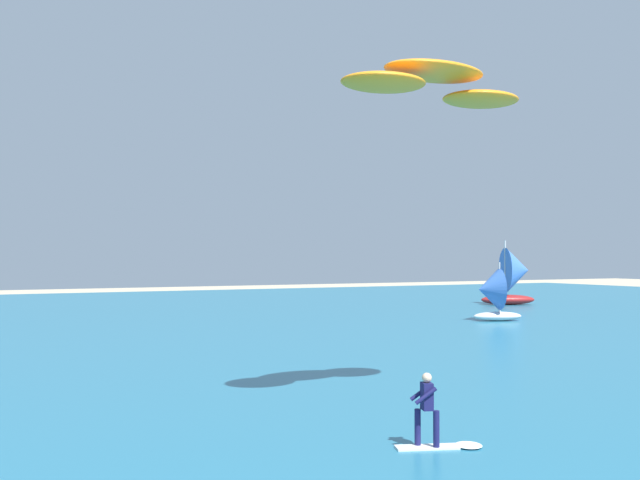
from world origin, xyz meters
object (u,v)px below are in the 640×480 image
at_px(kitesurfer, 435,421).
at_px(sailboat_far_left, 515,275).
at_px(sailboat_outermost, 491,294).
at_px(kite, 434,83).

xyz_separation_m(kitesurfer, sailboat_far_left, (35.94, 37.67, 1.93)).
relative_size(sailboat_far_left, sailboat_outermost, 1.45).
bearing_deg(sailboat_far_left, kite, -134.41).
relative_size(kite, sailboat_outermost, 1.72).
relative_size(kitesurfer, kite, 0.31).
distance_m(kite, sailboat_outermost, 30.71).
bearing_deg(sailboat_outermost, kitesurfer, -132.04).
xyz_separation_m(kitesurfer, sailboat_outermost, (23.13, 25.65, 1.15)).
bearing_deg(kite, kitesurfer, -126.12).
relative_size(kitesurfer, sailboat_far_left, 0.37).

